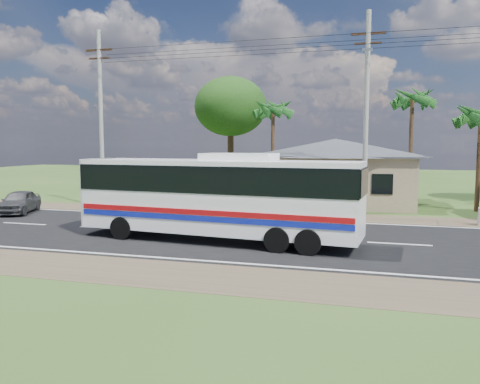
% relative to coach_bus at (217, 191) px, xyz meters
% --- Properties ---
extents(ground, '(120.00, 120.00, 0.00)m').
position_rel_coach_bus_xyz_m(ground, '(2.77, 1.36, -2.09)').
color(ground, '#2D4A1A').
rests_on(ground, ground).
extents(road, '(120.00, 16.00, 0.03)m').
position_rel_coach_bus_xyz_m(road, '(2.77, 1.36, -2.08)').
color(road, black).
rests_on(road, ground).
extents(house, '(12.40, 10.00, 5.00)m').
position_rel_coach_bus_xyz_m(house, '(3.77, 14.36, 0.55)').
color(house, tan).
rests_on(house, ground).
extents(utility_poles, '(32.80, 2.22, 11.00)m').
position_rel_coach_bus_xyz_m(utility_poles, '(5.44, 7.85, 3.67)').
color(utility_poles, '#9E9E99').
rests_on(utility_poles, ground).
extents(palm_mid, '(2.80, 2.80, 8.20)m').
position_rel_coach_bus_xyz_m(palm_mid, '(8.77, 16.86, 5.06)').
color(palm_mid, '#47301E').
rests_on(palm_mid, ground).
extents(palm_far, '(2.80, 2.80, 7.70)m').
position_rel_coach_bus_xyz_m(palm_far, '(-1.23, 17.36, 4.58)').
color(palm_far, '#47301E').
rests_on(palm_far, ground).
extents(tree_behind_house, '(6.00, 6.00, 9.61)m').
position_rel_coach_bus_xyz_m(tree_behind_house, '(-5.23, 19.36, 5.02)').
color(tree_behind_house, '#47301E').
rests_on(tree_behind_house, ground).
extents(coach_bus, '(11.98, 3.61, 3.66)m').
position_rel_coach_bus_xyz_m(coach_bus, '(0.00, 0.00, 0.00)').
color(coach_bus, white).
rests_on(coach_bus, ground).
extents(motorcycle, '(1.94, 0.79, 1.00)m').
position_rel_coach_bus_xyz_m(motorcycle, '(4.76, 8.00, -1.60)').
color(motorcycle, black).
rests_on(motorcycle, ground).
extents(small_car, '(2.93, 4.26, 1.35)m').
position_rel_coach_bus_xyz_m(small_car, '(-13.73, 4.51, -1.42)').
color(small_car, '#323235').
rests_on(small_car, ground).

